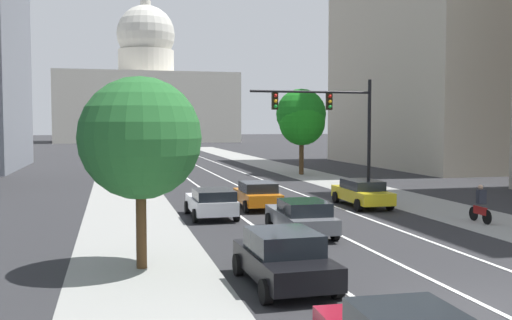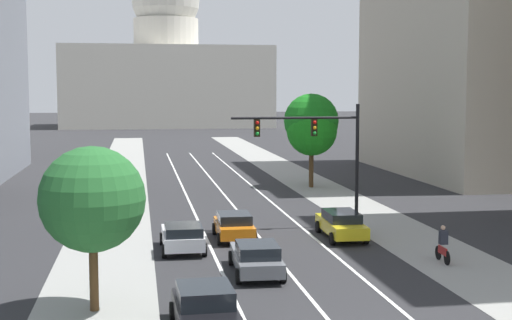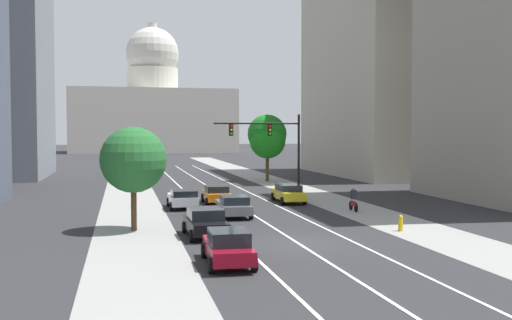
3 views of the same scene
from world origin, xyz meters
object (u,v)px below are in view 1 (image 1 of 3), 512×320
street_tree_near_left (140,138)px  street_tree_mid_right (302,122)px  capitol_building (147,96)px  car_yellow (362,192)px  traffic_signal_mast (334,116)px  car_gray (301,216)px  car_orange (257,195)px  car_white (212,202)px  street_tree_far_right (301,114)px  car_black (284,258)px  cyclist (481,204)px

street_tree_near_left → street_tree_mid_right: bearing=63.3°
street_tree_near_left → capitol_building: bearing=86.6°
car_yellow → traffic_signal_mast: bearing=11.5°
car_gray → car_yellow: (5.68, 6.75, 0.03)m
street_tree_mid_right → car_gray: bearing=-108.5°
car_orange → car_white: car_white is taller
car_yellow → street_tree_mid_right: (3.20, 19.77, 3.83)m
car_orange → street_tree_far_right: size_ratio=0.54×
capitol_building → street_tree_near_left: size_ratio=7.45×
traffic_signal_mast → street_tree_near_left: traffic_signal_mast is taller
car_yellow → car_white: size_ratio=1.16×
car_orange → car_gray: size_ratio=0.85×
car_gray → street_tree_mid_right: size_ratio=0.73×
street_tree_far_right → street_tree_near_left: 34.69m
capitol_building → car_gray: bearing=-90.6°
car_yellow → street_tree_mid_right: 20.39m
car_orange → car_black: bearing=169.7°
cyclist → car_orange: bearing=54.9°
car_yellow → street_tree_near_left: bearing=133.2°
capitol_building → cyclist: 129.41m
cyclist → car_gray: bearing=96.5°
car_yellow → street_tree_far_right: size_ratio=0.64×
car_orange → car_gray: 7.27m
car_gray → car_white: (-2.83, 4.88, 0.02)m
capitol_building → street_tree_far_right: size_ratio=5.80×
street_tree_far_right → street_tree_near_left: street_tree_far_right is taller
street_tree_near_left → cyclist: bearing=17.4°
car_orange → car_yellow: bearing=-94.3°
car_orange → cyclist: bearing=-126.2°
cyclist → street_tree_near_left: bearing=109.4°
car_gray → car_orange: bearing=2.2°
car_black → car_gray: 7.58m
car_yellow → capitol_building: bearing=3.6°
traffic_signal_mast → cyclist: bearing=-68.4°
car_white → street_tree_mid_right: (11.71, 21.65, 3.84)m
car_black → street_tree_mid_right: street_tree_mid_right is taller
street_tree_far_right → car_gray: bearing=-108.3°
car_black → capitol_building: bearing=-3.2°
cyclist → street_tree_mid_right: (0.16, 25.85, 3.75)m
car_black → car_gray: size_ratio=0.88×
car_yellow → car_black: bearing=149.9°
car_white → traffic_signal_mast: traffic_signal_mast is taller
car_white → street_tree_far_right: bearing=-28.2°
traffic_signal_mast → street_tree_far_right: 17.74m
car_yellow → street_tree_far_right: bearing=-7.6°
capitol_building → street_tree_near_left: capitol_building is taller
street_tree_far_right → traffic_signal_mast: bearing=-102.2°
car_orange → street_tree_mid_right: bearing=-23.8°
street_tree_near_left → street_tree_far_right: bearing=63.5°
street_tree_far_right → car_yellow: bearing=-99.1°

